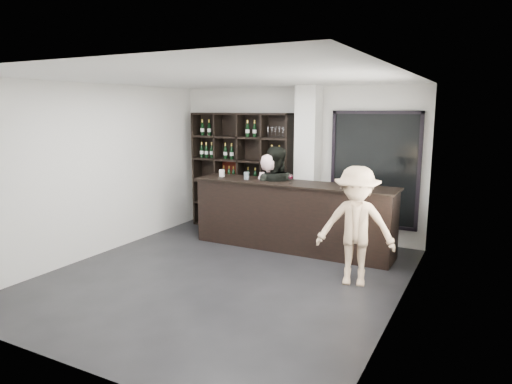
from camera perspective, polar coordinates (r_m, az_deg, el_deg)
The scene contains 12 objects.
floor at distance 6.97m, azimuth -4.05°, elevation -10.56°, with size 5.00×5.50×0.01m, color black.
wine_shelf at distance 9.39m, azimuth -1.91°, elevation 2.53°, with size 2.20×0.35×2.40m, color black, non-canonical shape.
structural_column at distance 8.63m, azimuth 6.48°, elevation 3.45°, with size 0.40×0.40×2.90m, color silver.
glass_panel at distance 8.50m, azimuth 14.58°, elevation 2.73°, with size 1.60×0.08×2.10m.
tasting_counter at distance 8.13m, azimuth 4.51°, elevation -3.00°, with size 3.66×0.75×1.21m.
taster_pink at distance 8.37m, azimuth 1.66°, elevation -0.94°, with size 0.61×0.40×1.68m, color #FFCCD2.
taster_black at distance 8.41m, azimuth 2.24°, elevation -0.43°, with size 0.88×0.69×1.81m, color black.
customer at distance 6.58m, azimuth 12.37°, elevation -4.21°, with size 1.10×0.63×1.70m, color tan.
wine_glass at distance 7.86m, azimuth 4.35°, elevation 1.70°, with size 0.08×0.08×0.19m, color white, non-canonical shape.
spit_cup at distance 8.34m, azimuth -1.20°, elevation 2.06°, with size 0.10×0.10×0.13m, color #A2B7C1.
napkin_stack at distance 7.69m, azimuth 12.84°, elevation 0.65°, with size 0.12×0.12×0.02m, color white.
card_stand at distance 8.70m, azimuth -4.30°, elevation 2.38°, with size 0.09×0.05×0.14m, color white.
Camera 1 is at (3.44, -5.53, 2.48)m, focal length 32.00 mm.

